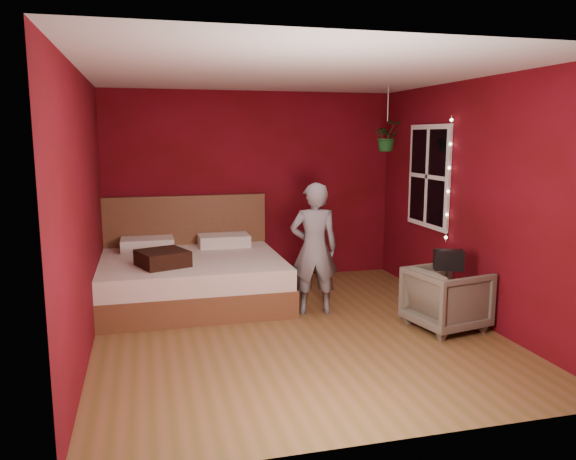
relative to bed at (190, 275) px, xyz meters
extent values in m
plane|color=brown|center=(0.95, -1.37, -0.31)|extent=(4.50, 4.50, 0.00)
cube|color=maroon|center=(0.95, 0.89, 0.99)|extent=(4.00, 0.02, 2.60)
cube|color=maroon|center=(0.95, -3.63, 0.99)|extent=(4.00, 0.02, 2.60)
cube|color=maroon|center=(-1.06, -1.37, 0.99)|extent=(0.02, 4.50, 2.60)
cube|color=maroon|center=(2.96, -1.37, 0.99)|extent=(0.02, 4.50, 2.60)
cube|color=silver|center=(0.95, -1.37, 2.30)|extent=(4.00, 4.50, 0.02)
cube|color=white|center=(2.92, -0.47, 1.19)|extent=(0.04, 0.97, 1.27)
cube|color=black|center=(2.91, -0.47, 1.19)|extent=(0.02, 0.85, 1.15)
cube|color=white|center=(2.90, -0.47, 1.19)|extent=(0.03, 0.05, 1.15)
cube|color=white|center=(2.90, -0.47, 1.19)|extent=(0.03, 0.85, 0.05)
cylinder|color=silver|center=(2.89, -0.99, 1.19)|extent=(0.01, 0.01, 1.45)
sphere|color=#FFF2CC|center=(2.89, -0.99, 0.51)|extent=(0.04, 0.04, 0.04)
sphere|color=#FFF2CC|center=(2.89, -0.99, 0.78)|extent=(0.04, 0.04, 0.04)
sphere|color=#FFF2CC|center=(2.89, -0.99, 1.05)|extent=(0.04, 0.04, 0.04)
sphere|color=#FFF2CC|center=(2.89, -0.99, 1.32)|extent=(0.04, 0.04, 0.04)
sphere|color=#FFF2CC|center=(2.89, -0.99, 1.59)|extent=(0.04, 0.04, 0.04)
sphere|color=#FFF2CC|center=(2.89, -0.99, 1.86)|extent=(0.04, 0.04, 0.04)
cube|color=brown|center=(0.00, -0.10, -0.16)|extent=(2.20, 1.87, 0.31)
cube|color=silver|center=(0.00, -0.10, 0.11)|extent=(2.15, 1.83, 0.24)
cube|color=brown|center=(0.00, 0.79, 0.29)|extent=(2.20, 0.09, 1.21)
cube|color=silver|center=(-0.49, 0.52, 0.31)|extent=(0.66, 0.42, 0.15)
cube|color=silver|center=(0.49, 0.52, 0.31)|extent=(0.66, 0.42, 0.15)
imported|color=slate|center=(1.32, -0.87, 0.43)|extent=(0.59, 0.43, 1.49)
imported|color=#6A6554|center=(2.50, -1.72, 0.01)|extent=(0.83, 0.82, 0.65)
cube|color=black|center=(2.47, -1.79, 0.44)|extent=(0.32, 0.23, 0.21)
cube|color=black|center=(-0.34, -0.45, 0.32)|extent=(0.64, 0.64, 0.18)
cylinder|color=silver|center=(2.49, -0.15, 2.08)|extent=(0.01, 0.01, 0.42)
imported|color=#175217|center=(2.49, -0.15, 1.68)|extent=(0.36, 0.32, 0.38)
camera|label=1|loc=(-0.51, -6.77, 1.69)|focal=35.00mm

